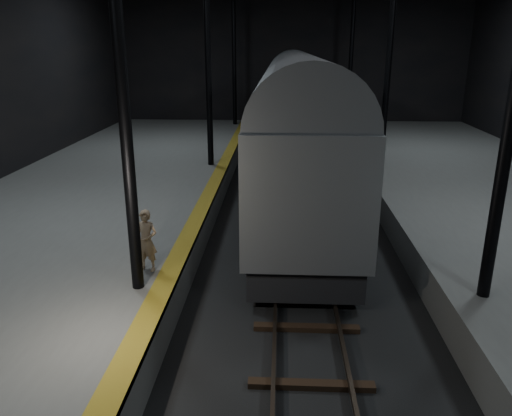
{
  "coord_description": "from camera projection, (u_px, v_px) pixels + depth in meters",
  "views": [
    {
      "loc": [
        -0.65,
        -13.95,
        6.2
      ],
      "look_at": [
        -1.29,
        -1.24,
        2.0
      ],
      "focal_mm": 35.0,
      "sensor_mm": 36.0,
      "label": 1
    }
  ],
  "objects": [
    {
      "name": "platform_left",
      "position": [
        57.0,
        238.0,
        15.34
      ],
      "size": [
        9.0,
        43.8,
        1.0
      ],
      "primitive_type": "cube",
      "color": "#575754",
      "rests_on": "ground"
    },
    {
      "name": "tactile_strip",
      "position": [
        193.0,
        226.0,
        14.98
      ],
      "size": [
        0.5,
        43.8,
        0.01
      ],
      "primitive_type": "cube",
      "color": "brown",
      "rests_on": "platform_left"
    },
    {
      "name": "track",
      "position": [
        300.0,
        256.0,
        15.12
      ],
      "size": [
        2.4,
        43.0,
        0.24
      ],
      "color": "#3F3328",
      "rests_on": "ground"
    },
    {
      "name": "ground",
      "position": [
        300.0,
        258.0,
        15.14
      ],
      "size": [
        44.0,
        44.0,
        0.0
      ],
      "primitive_type": "plane",
      "color": "black",
      "rests_on": "ground"
    },
    {
      "name": "train",
      "position": [
        297.0,
        118.0,
        21.03
      ],
      "size": [
        3.21,
        21.49,
        5.74
      ],
      "color": "#A1A3A9",
      "rests_on": "ground"
    },
    {
      "name": "woman",
      "position": [
        146.0,
        241.0,
        11.83
      ],
      "size": [
        0.61,
        0.47,
        1.51
      ],
      "primitive_type": "imported",
      "rotation": [
        0.0,
        0.0,
        -0.21
      ],
      "color": "tan",
      "rests_on": "platform_left"
    }
  ]
}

